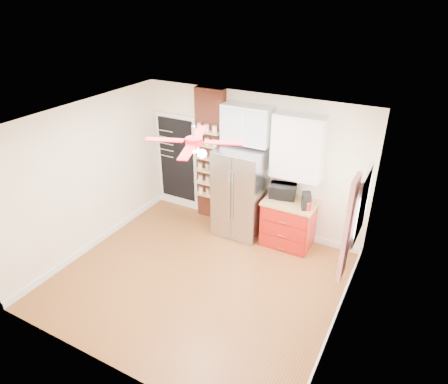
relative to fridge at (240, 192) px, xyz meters
The scene contains 21 objects.
floor 1.85m from the fridge, 88.24° to the right, with size 4.50×4.50×0.00m, color brown.
ceiling 2.45m from the fridge, 88.24° to the right, with size 4.50×4.50×0.00m, color white.
wall_back 0.60m from the fridge, 82.30° to the left, with size 4.50×0.02×2.70m, color #F9EEC8.
wall_front 3.66m from the fridge, 89.21° to the right, with size 4.50×0.02×2.70m, color #F9EEC8.
wall_left 2.78m from the fridge, 143.46° to the right, with size 0.02×4.00×2.70m, color #F9EEC8.
wall_right 2.86m from the fridge, 35.33° to the right, with size 0.02×4.00×2.70m, color #F9EEC8.
chalkboard 1.70m from the fridge, 168.59° to the left, with size 0.95×0.05×1.95m.
brick_pillar 0.97m from the fridge, 160.07° to the left, with size 0.60×0.16×2.70m, color brown.
fridge is the anchor object (origin of this frame).
upper_glass_cabinet 1.29m from the fridge, 90.00° to the left, with size 0.90×0.35×0.70m, color white.
red_cabinet 1.06m from the fridge, ahead, with size 0.94×0.64×0.90m.
upper_shelf_unit 1.41m from the fridge, 12.78° to the left, with size 0.90×0.30×1.15m, color white.
window 2.49m from the fridge, 17.75° to the right, with size 0.04×0.75×1.05m, color white.
curtain 2.63m from the fridge, 29.86° to the right, with size 0.06×0.40×1.55m, color red.
ceiling_fan 2.25m from the fridge, 88.24° to the right, with size 1.40×1.40×0.44m.
toaster_oven 0.81m from the fridge, 10.81° to the left, with size 0.46×0.31×0.26m, color black.
coffee_maker 1.30m from the fridge, ahead, with size 0.14×0.20×0.30m, color black.
canister_left 1.35m from the fridge, ahead, with size 0.10×0.10×0.15m, color red.
canister_right 1.31m from the fridge, ahead, with size 0.10×0.10×0.14m, color #A90909.
pantry_jar_oats 1.10m from the fridge, behind, with size 0.08×0.08×0.14m, color beige.
pantry_jar_beans 0.89m from the fridge, 167.11° to the left, with size 0.10×0.10×0.13m, color olive.
Camera 1 is at (2.85, -4.42, 4.34)m, focal length 32.00 mm.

